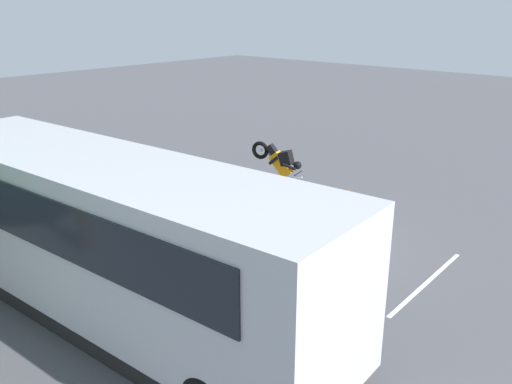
# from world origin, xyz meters

# --- Properties ---
(ground_plane) EXTENTS (80.00, 80.00, 0.00)m
(ground_plane) POSITION_xyz_m (0.00, 0.00, 0.00)
(ground_plane) COLOR #4C4C51
(tour_bus) EXTENTS (10.44, 3.09, 3.25)m
(tour_bus) POSITION_xyz_m (0.73, 5.28, 1.65)
(tour_bus) COLOR #B7BABF
(tour_bus) RESTS_ON ground_plane
(spectator_far_left) EXTENTS (0.58, 0.34, 1.78)m
(spectator_far_left) POSITION_xyz_m (-1.43, 2.28, 1.06)
(spectator_far_left) COLOR black
(spectator_far_left) RESTS_ON ground_plane
(spectator_left) EXTENTS (0.58, 0.36, 1.78)m
(spectator_left) POSITION_xyz_m (-0.11, 2.50, 1.07)
(spectator_left) COLOR black
(spectator_left) RESTS_ON ground_plane
(spectator_centre) EXTENTS (0.58, 0.34, 1.66)m
(spectator_centre) POSITION_xyz_m (1.19, 2.37, 0.98)
(spectator_centre) COLOR black
(spectator_centre) RESTS_ON ground_plane
(spectator_right) EXTENTS (0.58, 0.35, 1.66)m
(spectator_right) POSITION_xyz_m (2.46, 2.20, 0.98)
(spectator_right) COLOR black
(spectator_right) RESTS_ON ground_plane
(spectator_far_right) EXTENTS (0.57, 0.39, 1.72)m
(spectator_far_right) POSITION_xyz_m (3.55, 2.33, 1.02)
(spectator_far_right) COLOR black
(spectator_far_right) RESTS_ON ground_plane
(parked_motorcycle_silver) EXTENTS (2.04, 0.62, 0.99)m
(parked_motorcycle_silver) POSITION_xyz_m (4.97, 2.62, 0.48)
(parked_motorcycle_silver) COLOR black
(parked_motorcycle_silver) RESTS_ON ground_plane
(stunt_motorcycle) EXTENTS (1.91, 0.79, 1.82)m
(stunt_motorcycle) POSITION_xyz_m (2.93, -2.67, 1.04)
(stunt_motorcycle) COLOR black
(stunt_motorcycle) RESTS_ON ground_plane
(traffic_cone) EXTENTS (0.34, 0.34, 0.63)m
(traffic_cone) POSITION_xyz_m (0.50, -3.01, 0.30)
(traffic_cone) COLOR orange
(traffic_cone) RESTS_ON ground_plane
(bay_line_a) EXTENTS (0.20, 3.76, 0.01)m
(bay_line_a) POSITION_xyz_m (-3.40, -0.15, 0.00)
(bay_line_a) COLOR white
(bay_line_a) RESTS_ON ground_plane
(bay_line_b) EXTENTS (0.21, 4.09, 0.01)m
(bay_line_b) POSITION_xyz_m (-0.45, -0.15, 0.00)
(bay_line_b) COLOR white
(bay_line_b) RESTS_ON ground_plane
(bay_line_c) EXTENTS (0.21, 4.10, 0.01)m
(bay_line_c) POSITION_xyz_m (2.51, -0.15, 0.00)
(bay_line_c) COLOR white
(bay_line_c) RESTS_ON ground_plane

